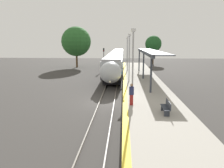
{
  "coord_description": "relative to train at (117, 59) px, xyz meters",
  "views": [
    {
      "loc": [
        1.6,
        -20.58,
        5.88
      ],
      "look_at": [
        0.55,
        -0.84,
        2.06
      ],
      "focal_mm": 35.0,
      "sensor_mm": 36.0,
      "label": 1
    }
  ],
  "objects": [
    {
      "name": "person_waiting",
      "position": [
        2.23,
        -33.18,
        -0.22
      ],
      "size": [
        0.36,
        0.22,
        1.7
      ],
      "color": "maroon",
      "rests_on": "platform_right"
    },
    {
      "name": "rail_right",
      "position": [
        0.72,
        -29.15,
        -2.05
      ],
      "size": [
        0.08,
        90.0,
        0.15
      ],
      "primitive_type": "cube",
      "color": "slate",
      "rests_on": "ground_plane"
    },
    {
      "name": "railway_signal",
      "position": [
        -2.49,
        -4.88,
        0.71
      ],
      "size": [
        0.28,
        0.28,
        4.65
      ],
      "color": "#59595E",
      "rests_on": "ground_plane"
    },
    {
      "name": "lamppost_farthest",
      "position": [
        2.3,
        -0.76,
        2.22
      ],
      "size": [
        0.36,
        0.2,
        5.85
      ],
      "color": "#9E9EA3",
      "rests_on": "platform_right"
    },
    {
      "name": "lamppost_mid",
      "position": [
        2.3,
        -22.33,
        2.22
      ],
      "size": [
        0.36,
        0.2,
        5.85
      ],
      "color": "#9E9EA3",
      "rests_on": "platform_right"
    },
    {
      "name": "ground_plane",
      "position": [
        0.0,
        -29.15,
        -2.12
      ],
      "size": [
        120.0,
        120.0,
        0.0
      ],
      "primitive_type": "plane",
      "color": "#383533"
    },
    {
      "name": "platform_right",
      "position": [
        4.01,
        -29.15,
        -1.61
      ],
      "size": [
        4.89,
        64.0,
        1.03
      ],
      "color": "#9E998E",
      "rests_on": "ground_plane"
    },
    {
      "name": "background_tree_left",
      "position": [
        -9.4,
        1.09,
        3.87
      ],
      "size": [
        6.79,
        6.79,
        9.4
      ],
      "color": "brown",
      "rests_on": "ground_plane"
    },
    {
      "name": "lamppost_far",
      "position": [
        2.3,
        -11.54,
        2.22
      ],
      "size": [
        0.36,
        0.2,
        5.85
      ],
      "color": "#9E9EA3",
      "rests_on": "platform_right"
    },
    {
      "name": "background_tree_right",
      "position": [
        9.34,
        8.9,
        3.25
      ],
      "size": [
        4.25,
        4.25,
        7.53
      ],
      "color": "brown",
      "rests_on": "ground_plane"
    },
    {
      "name": "platform_bench",
      "position": [
        4.58,
        -35.12,
        -0.63
      ],
      "size": [
        0.44,
        1.63,
        0.89
      ],
      "color": "#2D333D",
      "rests_on": "platform_right"
    },
    {
      "name": "rail_left",
      "position": [
        -0.72,
        -29.15,
        -2.05
      ],
      "size": [
        0.08,
        90.0,
        0.15
      ],
      "primitive_type": "cube",
      "color": "slate",
      "rests_on": "ground_plane"
    },
    {
      "name": "station_canopy",
      "position": [
        4.83,
        -20.48,
        2.42
      ],
      "size": [
        2.02,
        19.61,
        3.75
      ],
      "color": "#333842",
      "rests_on": "platform_right"
    },
    {
      "name": "lamppost_near",
      "position": [
        2.3,
        -33.11,
        2.22
      ],
      "size": [
        0.36,
        0.2,
        5.85
      ],
      "color": "#9E9EA3",
      "rests_on": "platform_right"
    },
    {
      "name": "train",
      "position": [
        0.0,
        0.0,
        0.0
      ],
      "size": [
        2.83,
        49.29,
        3.7
      ],
      "color": "black",
      "rests_on": "ground_plane"
    }
  ]
}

